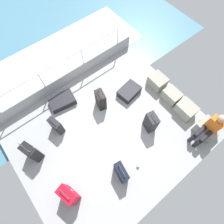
% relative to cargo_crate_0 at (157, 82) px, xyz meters
% --- Properties ---
extents(ground_plane, '(4.40, 5.20, 0.06)m').
position_rel_cargo_crate_0_xyz_m(ground_plane, '(0.30, -2.19, -0.22)').
color(ground_plane, '#939699').
extents(gunwale_port, '(0.06, 5.20, 0.45)m').
position_rel_cargo_crate_0_xyz_m(gunwale_port, '(-1.87, -2.19, 0.04)').
color(gunwale_port, '#939699').
rests_on(gunwale_port, ground_plane).
extents(railing_port, '(0.04, 4.20, 1.02)m').
position_rel_cargo_crate_0_xyz_m(railing_port, '(-1.87, -2.19, 0.59)').
color(railing_port, silver).
rests_on(railing_port, ground_plane).
extents(sea_wake, '(12.00, 12.00, 0.01)m').
position_rel_cargo_crate_0_xyz_m(sea_wake, '(-3.30, -2.19, -0.53)').
color(sea_wake, teal).
rests_on(sea_wake, ground_plane).
extents(cargo_crate_0, '(0.55, 0.46, 0.38)m').
position_rel_cargo_crate_0_xyz_m(cargo_crate_0, '(0.00, 0.00, 0.00)').
color(cargo_crate_0, gray).
rests_on(cargo_crate_0, ground_plane).
extents(cargo_crate_1, '(0.55, 0.40, 0.36)m').
position_rel_cargo_crate_0_xyz_m(cargo_crate_1, '(0.63, -0.02, -0.01)').
color(cargo_crate_1, gray).
rests_on(cargo_crate_1, ground_plane).
extents(cargo_crate_2, '(0.58, 0.43, 0.40)m').
position_rel_cargo_crate_0_xyz_m(cargo_crate_2, '(1.23, -0.06, 0.01)').
color(cargo_crate_2, gray).
rests_on(cargo_crate_2, ground_plane).
extents(cargo_crate_3, '(0.60, 0.48, 0.40)m').
position_rel_cargo_crate_0_xyz_m(cargo_crate_3, '(2.01, -0.05, 0.01)').
color(cargo_crate_3, gray).
rests_on(cargo_crate_3, ground_plane).
extents(passenger_seated, '(0.34, 0.66, 1.10)m').
position_rel_cargo_crate_0_xyz_m(passenger_seated, '(2.01, -0.23, 0.39)').
color(passenger_seated, orange).
rests_on(passenger_seated, ground_plane).
extents(suitcase_0, '(0.41, 0.26, 0.64)m').
position_rel_cargo_crate_0_xyz_m(suitcase_0, '(-0.67, -3.28, 0.08)').
color(suitcase_0, black).
rests_on(suitcase_0, ground_plane).
extents(suitcase_1, '(0.40, 0.30, 0.84)m').
position_rel_cargo_crate_0_xyz_m(suitcase_1, '(-0.52, -1.85, 0.15)').
color(suitcase_1, black).
rests_on(suitcase_1, ground_plane).
extents(suitcase_2, '(0.40, 0.30, 0.79)m').
position_rel_cargo_crate_0_xyz_m(suitcase_2, '(0.90, -1.20, 0.15)').
color(suitcase_2, black).
rests_on(suitcase_2, ground_plane).
extents(suitcase_3, '(0.57, 0.73, 0.25)m').
position_rel_cargo_crate_0_xyz_m(suitcase_3, '(-0.31, -0.91, -0.07)').
color(suitcase_3, black).
rests_on(suitcase_3, ground_plane).
extents(suitcase_4, '(0.48, 0.26, 0.68)m').
position_rel_cargo_crate_0_xyz_m(suitcase_4, '(1.40, -2.67, 0.10)').
color(suitcase_4, black).
rests_on(suitcase_4, ground_plane).
extents(suitcase_5, '(0.60, 0.82, 0.22)m').
position_rel_cargo_crate_0_xyz_m(suitcase_5, '(-1.33, -2.72, -0.08)').
color(suitcase_5, black).
rests_on(suitcase_5, ground_plane).
extents(suitcase_6, '(0.49, 0.33, 0.81)m').
position_rel_cargo_crate_0_xyz_m(suitcase_6, '(1.03, -3.94, 0.16)').
color(suitcase_6, '#B70C1E').
rests_on(suitcase_6, ground_plane).
extents(suitcase_7, '(0.47, 0.35, 0.87)m').
position_rel_cargo_crate_0_xyz_m(suitcase_7, '(-0.41, -4.15, 0.14)').
color(suitcase_7, black).
rests_on(suitcase_7, ground_plane).
extents(paper_cup, '(0.08, 0.08, 0.10)m').
position_rel_cargo_crate_0_xyz_m(paper_cup, '(1.54, -2.18, -0.14)').
color(paper_cup, white).
rests_on(paper_cup, ground_plane).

